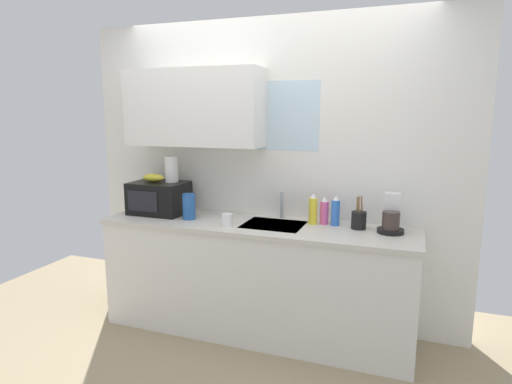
# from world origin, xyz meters

# --- Properties ---
(kitchen_wall_assembly) EXTENTS (3.24, 0.42, 2.50)m
(kitchen_wall_assembly) POSITION_xyz_m (-0.13, 0.30, 1.37)
(kitchen_wall_assembly) COLOR white
(kitchen_wall_assembly) RESTS_ON ground
(counter_unit) EXTENTS (2.47, 0.63, 0.90)m
(counter_unit) POSITION_xyz_m (0.00, 0.00, 0.46)
(counter_unit) COLOR white
(counter_unit) RESTS_ON ground
(sink_faucet) EXTENTS (0.03, 0.03, 0.22)m
(sink_faucet) POSITION_xyz_m (0.14, 0.24, 1.01)
(sink_faucet) COLOR #B2B5BA
(sink_faucet) RESTS_ON counter_unit
(microwave) EXTENTS (0.46, 0.35, 0.27)m
(microwave) POSITION_xyz_m (-0.90, 0.05, 1.04)
(microwave) COLOR black
(microwave) RESTS_ON counter_unit
(banana_bunch) EXTENTS (0.20, 0.11, 0.07)m
(banana_bunch) POSITION_xyz_m (-0.95, 0.05, 1.20)
(banana_bunch) COLOR gold
(banana_bunch) RESTS_ON microwave
(paper_towel_roll) EXTENTS (0.11, 0.11, 0.22)m
(paper_towel_roll) POSITION_xyz_m (-0.80, 0.10, 1.28)
(paper_towel_roll) COLOR white
(paper_towel_roll) RESTS_ON microwave
(coffee_maker) EXTENTS (0.19, 0.21, 0.28)m
(coffee_maker) POSITION_xyz_m (1.00, 0.11, 1.00)
(coffee_maker) COLOR black
(coffee_maker) RESTS_ON counter_unit
(dish_soap_bottle_yellow) EXTENTS (0.06, 0.06, 0.24)m
(dish_soap_bottle_yellow) POSITION_xyz_m (0.42, 0.14, 1.01)
(dish_soap_bottle_yellow) COLOR yellow
(dish_soap_bottle_yellow) RESTS_ON counter_unit
(dish_soap_bottle_pink) EXTENTS (0.07, 0.07, 0.21)m
(dish_soap_bottle_pink) POSITION_xyz_m (0.50, 0.18, 1.00)
(dish_soap_bottle_pink) COLOR #E55999
(dish_soap_bottle_pink) RESTS_ON counter_unit
(dish_soap_bottle_blue) EXTENTS (0.07, 0.07, 0.23)m
(dish_soap_bottle_blue) POSITION_xyz_m (0.59, 0.16, 1.01)
(dish_soap_bottle_blue) COLOR blue
(dish_soap_bottle_blue) RESTS_ON counter_unit
(cereal_canister) EXTENTS (0.10, 0.10, 0.21)m
(cereal_canister) POSITION_xyz_m (-0.56, -0.05, 1.00)
(cereal_canister) COLOR #2659A5
(cereal_canister) RESTS_ON counter_unit
(mug_white) EXTENTS (0.08, 0.08, 0.09)m
(mug_white) POSITION_xyz_m (-0.18, -0.14, 0.95)
(mug_white) COLOR white
(mug_white) RESTS_ON counter_unit
(utensil_crock) EXTENTS (0.11, 0.11, 0.25)m
(utensil_crock) POSITION_xyz_m (0.77, 0.12, 0.97)
(utensil_crock) COLOR black
(utensil_crock) RESTS_ON counter_unit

